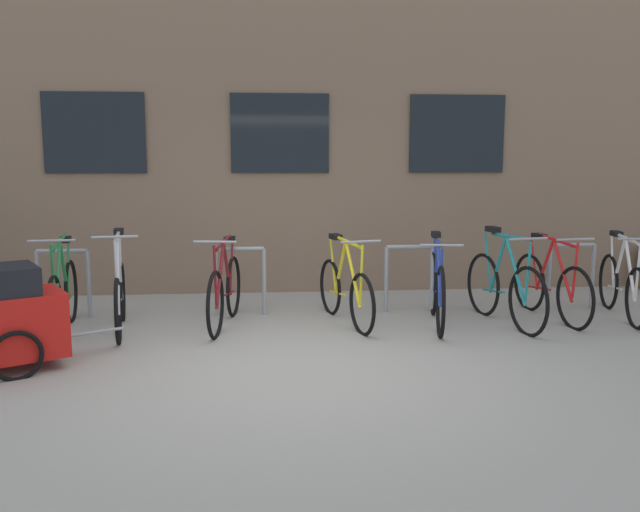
# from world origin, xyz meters

# --- Properties ---
(ground_plane) EXTENTS (42.00, 42.00, 0.00)m
(ground_plane) POSITION_xyz_m (0.00, 0.00, 0.00)
(ground_plane) COLOR #9E998E
(storefront_building) EXTENTS (28.00, 5.76, 5.90)m
(storefront_building) POSITION_xyz_m (0.00, 6.06, 2.95)
(storefront_building) COLOR #7A604C
(storefront_building) RESTS_ON ground
(bike_rack) EXTENTS (6.60, 0.05, 0.81)m
(bike_rack) POSITION_xyz_m (0.49, 1.90, 0.49)
(bike_rack) COLOR gray
(bike_rack) RESTS_ON ground
(bicycle_green) EXTENTS (0.44, 1.70, 1.06)m
(bicycle_green) POSITION_xyz_m (-2.34, 1.30, 0.39)
(bicycle_green) COLOR black
(bicycle_green) RESTS_ON ground
(bicycle_red) EXTENTS (0.44, 1.66, 1.00)m
(bicycle_red) POSITION_xyz_m (3.03, 1.44, 0.38)
(bicycle_red) COLOR black
(bicycle_red) RESTS_ON ground
(bicycle_blue) EXTENTS (0.48, 1.75, 1.01)m
(bicycle_blue) POSITION_xyz_m (1.66, 1.29, 0.40)
(bicycle_blue) COLOR black
(bicycle_blue) RESTS_ON ground
(bicycle_silver) EXTENTS (0.45, 1.65, 1.09)m
(bicycle_silver) POSITION_xyz_m (-1.76, 1.32, 0.38)
(bicycle_silver) COLOR black
(bicycle_silver) RESTS_ON ground
(bicycle_teal) EXTENTS (0.45, 1.68, 1.08)m
(bicycle_teal) POSITION_xyz_m (2.41, 1.24, 0.40)
(bicycle_teal) COLOR black
(bicycle_teal) RESTS_ON ground
(bicycle_yellow) EXTENTS (0.54, 1.62, 1.00)m
(bicycle_yellow) POSITION_xyz_m (0.66, 1.43, 0.37)
(bicycle_yellow) COLOR black
(bicycle_yellow) RESTS_ON ground
(bicycle_maroon) EXTENTS (0.44, 1.67, 1.01)m
(bicycle_maroon) POSITION_xyz_m (-0.66, 1.43, 0.38)
(bicycle_maroon) COLOR black
(bicycle_maroon) RESTS_ON ground
(bicycle_white) EXTENTS (0.50, 1.65, 1.00)m
(bicycle_white) POSITION_xyz_m (3.88, 1.43, 0.38)
(bicycle_white) COLOR black
(bicycle_white) RESTS_ON ground
(bike_trailer) EXTENTS (1.42, 0.99, 0.93)m
(bike_trailer) POSITION_xyz_m (-2.46, 0.04, 0.47)
(bike_trailer) COLOR red
(bike_trailer) RESTS_ON ground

